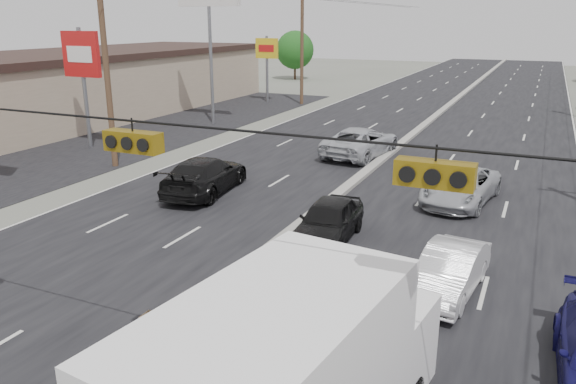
% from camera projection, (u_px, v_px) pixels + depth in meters
% --- Properties ---
extents(road_surface, '(20.00, 160.00, 0.02)m').
position_uv_depth(road_surface, '(414.00, 135.00, 37.71)').
color(road_surface, black).
rests_on(road_surface, ground).
extents(center_median, '(0.50, 160.00, 0.20)m').
position_uv_depth(center_median, '(414.00, 133.00, 37.68)').
color(center_median, gray).
rests_on(center_median, ground).
extents(strip_mall, '(12.00, 42.00, 4.60)m').
position_uv_depth(strip_mall, '(63.00, 89.00, 42.99)').
color(strip_mall, tan).
rests_on(strip_mall, ground).
extents(parking_lot, '(10.00, 42.00, 0.02)m').
position_uv_depth(parking_lot, '(161.00, 128.00, 40.10)').
color(parking_lot, black).
rests_on(parking_lot, ground).
extents(utility_pole_left_b, '(1.60, 0.30, 10.00)m').
position_uv_depth(utility_pole_left_b, '(106.00, 68.00, 28.12)').
color(utility_pole_left_b, '#422D1E').
rests_on(utility_pole_left_b, ground).
extents(utility_pole_left_c, '(1.60, 0.30, 10.00)m').
position_uv_depth(utility_pole_left_c, '(302.00, 47.00, 49.86)').
color(utility_pole_left_c, '#422D1E').
rests_on(utility_pole_left_c, ground).
extents(traffic_signals, '(25.00, 0.30, 0.54)m').
position_uv_depth(traffic_signals, '(128.00, 138.00, 9.45)').
color(traffic_signals, black).
rests_on(traffic_signals, ground).
extents(pole_sign_mid, '(2.60, 0.25, 7.00)m').
position_uv_depth(pole_sign_mid, '(82.00, 61.00, 32.51)').
color(pole_sign_mid, slate).
rests_on(pole_sign_mid, ground).
extents(pole_sign_far, '(2.20, 0.25, 6.00)m').
position_uv_depth(pole_sign_far, '(267.00, 54.00, 51.45)').
color(pole_sign_far, slate).
rests_on(pole_sign_far, ground).
extents(tree_left_far, '(4.80, 4.80, 6.12)m').
position_uv_depth(tree_left_far, '(295.00, 50.00, 71.43)').
color(tree_left_far, '#382619').
rests_on(tree_left_far, ground).
extents(red_sedan, '(1.52, 3.88, 1.26)m').
position_uv_depth(red_sedan, '(242.00, 301.00, 14.09)').
color(red_sedan, maroon).
rests_on(red_sedan, ground).
extents(queue_car_a, '(1.93, 4.37, 1.46)m').
position_uv_depth(queue_car_a, '(328.00, 221.00, 19.42)').
color(queue_car_a, black).
rests_on(queue_car_a, ground).
extents(queue_car_b, '(1.86, 4.21, 1.34)m').
position_uv_depth(queue_car_b, '(449.00, 271.00, 15.68)').
color(queue_car_b, silver).
rests_on(queue_car_b, ground).
extents(queue_car_c, '(3.04, 5.40, 1.43)m').
position_uv_depth(queue_car_c, '(461.00, 187.00, 23.48)').
color(queue_car_c, '#A3A6AB').
rests_on(queue_car_c, ground).
extents(oncoming_near, '(2.97, 5.80, 1.61)m').
position_uv_depth(oncoming_near, '(205.00, 175.00, 24.85)').
color(oncoming_near, black).
rests_on(oncoming_near, ground).
extents(oncoming_far, '(3.48, 6.19, 1.63)m').
position_uv_depth(oncoming_far, '(361.00, 142.00, 31.54)').
color(oncoming_far, '#B1B4B9').
rests_on(oncoming_far, ground).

